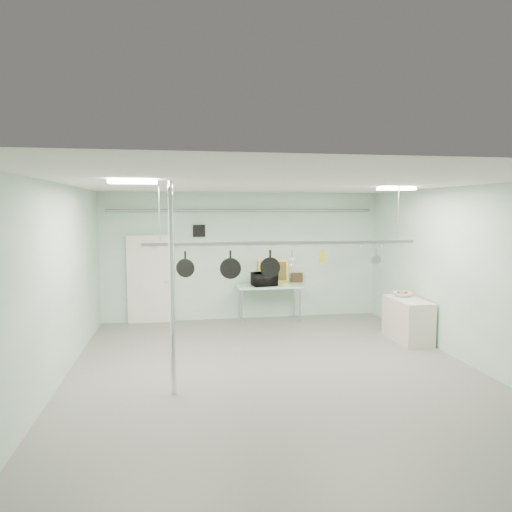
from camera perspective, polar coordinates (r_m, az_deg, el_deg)
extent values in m
plane|color=gray|center=(8.03, 2.46, -14.39)|extent=(8.00, 8.00, 0.00)
cube|color=silver|center=(7.55, 2.57, 8.97)|extent=(7.00, 8.00, 0.02)
cube|color=silver|center=(11.53, -1.63, -0.01)|extent=(7.00, 0.02, 3.20)
cube|color=silver|center=(9.02, 24.76, -2.20)|extent=(0.02, 8.00, 3.20)
cube|color=silver|center=(11.46, -13.07, -2.97)|extent=(1.10, 0.10, 2.20)
cube|color=black|center=(11.36, -7.14, 3.15)|extent=(0.30, 0.04, 0.30)
cylinder|color=gray|center=(11.38, -1.59, 5.71)|extent=(6.60, 0.07, 0.07)
cylinder|color=silver|center=(6.87, -10.45, -4.13)|extent=(0.08, 0.08, 3.20)
cube|color=silver|center=(11.34, 1.66, -3.78)|extent=(1.60, 0.70, 0.05)
cylinder|color=#B7B7BC|center=(11.04, -1.75, -6.43)|extent=(0.04, 0.04, 0.86)
cylinder|color=#B7B7BC|center=(11.58, -2.13, -5.84)|extent=(0.04, 0.04, 0.86)
cylinder|color=#B7B7BC|center=(11.32, 5.53, -6.14)|extent=(0.04, 0.04, 0.86)
cylinder|color=#B7B7BC|center=(11.85, 4.82, -5.59)|extent=(0.04, 0.04, 0.86)
cube|color=beige|center=(10.23, 18.44, -7.61)|extent=(0.60, 1.20, 0.90)
cube|color=#B7B7BC|center=(7.89, 3.50, 1.63)|extent=(4.80, 0.06, 0.06)
cylinder|color=#B7B7BC|center=(7.68, -12.00, 5.13)|extent=(0.02, 0.02, 0.94)
cylinder|color=#B7B7BC|center=(8.59, 17.34, 5.06)|extent=(0.02, 0.02, 0.94)
cube|color=white|center=(6.61, -15.12, 8.95)|extent=(0.65, 0.30, 0.05)
cube|color=white|center=(8.91, 17.14, 8.05)|extent=(0.65, 0.30, 0.05)
imported|color=black|center=(11.22, 1.05, -2.90)|extent=(0.65, 0.49, 0.33)
cylinder|color=white|center=(11.26, 1.40, -3.13)|extent=(0.23, 0.23, 0.23)
cube|color=gold|center=(11.62, 2.17, -1.98)|extent=(0.78, 0.16, 0.58)
cube|color=#332511|center=(11.78, 5.15, -2.70)|extent=(0.30, 0.08, 0.25)
imported|color=silver|center=(10.39, 17.86, -4.58)|extent=(0.39, 0.39, 0.09)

